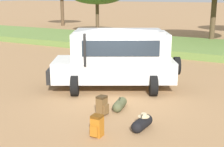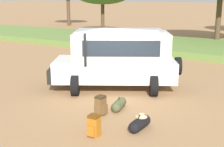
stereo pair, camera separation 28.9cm
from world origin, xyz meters
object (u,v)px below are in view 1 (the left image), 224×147
(backpack_beside_front_wheel, at_px, (97,126))
(duffel_bag_soft_canvas, at_px, (120,104))
(duffel_bag_low_black_case, at_px, (142,123))
(backpack_cluster_center, at_px, (102,106))
(safari_vehicle, at_px, (117,58))

(backpack_beside_front_wheel, xyz_separation_m, duffel_bag_soft_canvas, (-0.41, 2.17, -0.13))
(backpack_beside_front_wheel, relative_size, duffel_bag_soft_canvas, 0.64)
(duffel_bag_low_black_case, height_order, duffel_bag_soft_canvas, duffel_bag_low_black_case)
(backpack_cluster_center, bearing_deg, duffel_bag_soft_canvas, 69.46)
(safari_vehicle, relative_size, backpack_beside_front_wheel, 8.72)
(duffel_bag_soft_canvas, bearing_deg, duffel_bag_low_black_case, -40.61)
(duffel_bag_low_black_case, xyz_separation_m, duffel_bag_soft_canvas, (-1.32, 1.13, -0.01))
(backpack_beside_front_wheel, distance_m, duffel_bag_low_black_case, 1.38)
(safari_vehicle, distance_m, duffel_bag_soft_canvas, 2.69)
(backpack_cluster_center, relative_size, duffel_bag_soft_canvas, 0.67)
(backpack_beside_front_wheel, height_order, duffel_bag_soft_canvas, backpack_beside_front_wheel)
(backpack_beside_front_wheel, height_order, duffel_bag_low_black_case, backpack_beside_front_wheel)
(safari_vehicle, bearing_deg, duffel_bag_low_black_case, -51.63)
(safari_vehicle, distance_m, backpack_beside_front_wheel, 4.69)
(backpack_cluster_center, relative_size, duffel_bag_low_black_case, 0.64)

